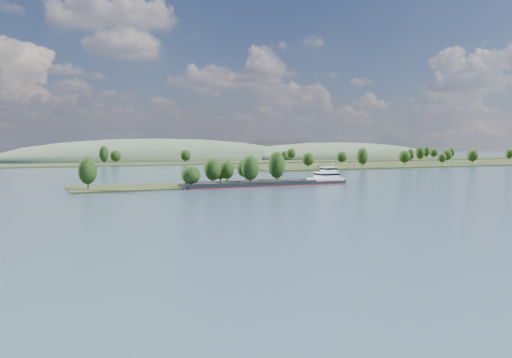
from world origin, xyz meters
name	(u,v)px	position (x,y,z in m)	size (l,w,h in m)	color
ground	(255,201)	(0.00, 120.00, 0.00)	(1800.00, 1800.00, 0.00)	#334859
tree_island	(212,176)	(6.55, 178.87, 3.86)	(100.00, 31.61, 14.85)	black
right_bank	(421,163)	(230.88, 299.54, 1.00)	(320.00, 90.00, 15.23)	black
back_shoreline	(125,163)	(8.03, 399.67, 0.69)	(900.00, 60.00, 16.27)	black
hill_east	(336,158)	(260.00, 470.00, 0.00)	(260.00, 140.00, 36.00)	#3E5138
hill_west	(159,160)	(60.00, 500.00, 0.00)	(320.00, 160.00, 44.00)	#3E5138
cargo_barge	(278,182)	(32.20, 168.18, 1.24)	(73.07, 9.42, 9.87)	black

